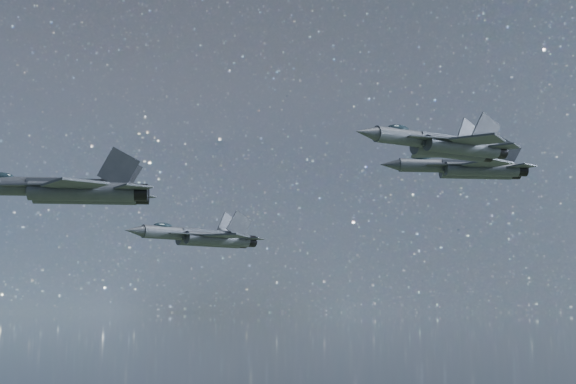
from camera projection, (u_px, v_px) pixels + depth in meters
jet_lead at (66, 190)px, 64.08m from camera, size 16.95×11.13×4.36m
jet_left at (203, 237)px, 97.33m from camera, size 17.99×12.60×4.53m
jet_right at (444, 145)px, 68.07m from camera, size 15.42×10.95×3.92m
jet_slot at (467, 168)px, 81.63m from camera, size 15.45×10.15×3.97m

